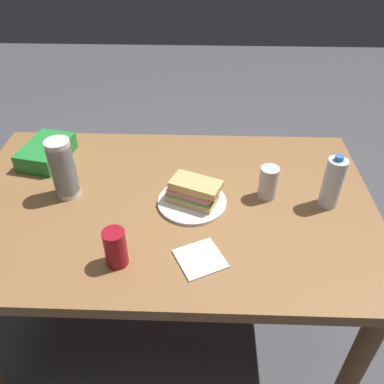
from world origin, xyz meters
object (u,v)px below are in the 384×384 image
plastic_cup_stack (63,169)px  soda_can_silver (268,183)px  paper_plate (192,202)px  chip_bag (46,152)px  sandwich (193,191)px  dining_table (168,221)px  soda_can_red (116,248)px  water_bottle_tall (332,182)px

plastic_cup_stack → soda_can_silver: 0.71m
paper_plate → chip_bag: chip_bag is taller
sandwich → plastic_cup_stack: (-0.45, 0.04, 0.06)m
dining_table → chip_bag: (-0.51, 0.25, 0.13)m
sandwich → soda_can_red: size_ratio=1.68×
dining_table → paper_plate: (0.09, -0.01, 0.10)m
paper_plate → soda_can_silver: soda_can_silver is taller
plastic_cup_stack → chip_bag: bearing=123.8°
soda_can_red → chip_bag: bearing=125.6°
dining_table → soda_can_silver: soda_can_silver is taller
paper_plate → chip_bag: 0.65m
dining_table → water_bottle_tall: water_bottle_tall is taller
dining_table → sandwich: size_ratio=7.11×
soda_can_red → soda_can_silver: (0.47, 0.33, 0.00)m
sandwich → paper_plate: bearing=-175.9°
dining_table → chip_bag: chip_bag is taller
soda_can_silver → sandwich: bearing=-169.6°
plastic_cup_stack → soda_can_red: bearing=-53.3°
soda_can_red → water_bottle_tall: 0.74m
plastic_cup_stack → water_bottle_tall: bearing=-1.4°
sandwich → soda_can_red: 0.35m
plastic_cup_stack → soda_can_silver: plastic_cup_stack is taller
water_bottle_tall → plastic_cup_stack: plastic_cup_stack is taller
dining_table → soda_can_silver: 0.39m
dining_table → chip_bag: bearing=154.1°
dining_table → paper_plate: paper_plate is taller
soda_can_red → soda_can_silver: 0.58m
dining_table → plastic_cup_stack: 0.41m
sandwich → water_bottle_tall: 0.47m
dining_table → water_bottle_tall: bearing=0.2°
chip_bag → plastic_cup_stack: (0.15, -0.22, 0.08)m
chip_bag → water_bottle_tall: 1.09m
paper_plate → plastic_cup_stack: plastic_cup_stack is taller
sandwich → soda_can_red: (-0.21, -0.28, 0.01)m
dining_table → plastic_cup_stack: size_ratio=6.59×
paper_plate → plastic_cup_stack: size_ratio=1.09×
paper_plate → water_bottle_tall: (0.47, 0.01, 0.09)m
sandwich → water_bottle_tall: (0.47, 0.01, 0.04)m
paper_plate → chip_bag: size_ratio=1.05×
soda_can_red → chip_bag: 0.66m
water_bottle_tall → chip_bag: bearing=167.1°
sandwich → chip_bag: 0.65m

